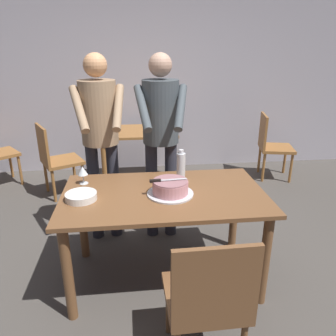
{
  "coord_description": "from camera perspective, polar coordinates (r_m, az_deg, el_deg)",
  "views": [
    {
      "loc": [
        -0.21,
        -2.17,
        1.77
      ],
      "look_at": [
        0.04,
        0.12,
        0.9
      ],
      "focal_mm": 34.76,
      "sensor_mm": 36.0,
      "label": 1
    }
  ],
  "objects": [
    {
      "name": "background_table",
      "position": [
        4.3,
        -5.32,
        4.49
      ],
      "size": [
        1.0,
        0.7,
        0.74
      ],
      "color": "#9E6633",
      "rests_on": "ground_plane"
    },
    {
      "name": "person_standing_beside",
      "position": [
        2.94,
        -11.84,
        6.58
      ],
      "size": [
        0.46,
        0.57,
        1.72
      ],
      "color": "#2D2D38",
      "rests_on": "ground_plane"
    },
    {
      "name": "ground_plane",
      "position": [
        2.81,
        -0.65,
        -18.37
      ],
      "size": [
        14.0,
        14.0,
        0.0
      ],
      "primitive_type": "plane",
      "color": "#4C4742"
    },
    {
      "name": "chair_near_side",
      "position": [
        1.9,
        7.0,
        -21.68
      ],
      "size": [
        0.45,
        0.45,
        0.9
      ],
      "color": "brown",
      "rests_on": "ground_plane"
    },
    {
      "name": "main_dining_table",
      "position": [
        2.46,
        -0.71,
        -6.81
      ],
      "size": [
        1.5,
        0.86,
        0.75
      ],
      "color": "brown",
      "rests_on": "ground_plane"
    },
    {
      "name": "back_wall",
      "position": [
        4.86,
        -4.0,
        15.67
      ],
      "size": [
        10.0,
        0.12,
        2.7
      ],
      "primitive_type": "cube",
      "color": "#ADA8B2",
      "rests_on": "ground_plane"
    },
    {
      "name": "background_chair_2",
      "position": [
        4.19,
        -19.1,
        1.73
      ],
      "size": [
        0.59,
        0.59,
        0.9
      ],
      "color": "#9E6633",
      "rests_on": "ground_plane"
    },
    {
      "name": "water_bottle",
      "position": [
        2.61,
        2.29,
        0.39
      ],
      "size": [
        0.07,
        0.07,
        0.25
      ],
      "color": "silver",
      "rests_on": "main_dining_table"
    },
    {
      "name": "person_cutting_cake",
      "position": [
        2.91,
        -1.26,
        6.86
      ],
      "size": [
        0.47,
        0.56,
        1.72
      ],
      "color": "#2D2D38",
      "rests_on": "ground_plane"
    },
    {
      "name": "cake_on_platter",
      "position": [
        2.36,
        0.4,
        -3.52
      ],
      "size": [
        0.34,
        0.34,
        0.11
      ],
      "color": "silver",
      "rests_on": "main_dining_table"
    },
    {
      "name": "cake_knife",
      "position": [
        2.33,
        -1.33,
        -2.2
      ],
      "size": [
        0.27,
        0.04,
        0.02
      ],
      "color": "silver",
      "rests_on": "cake_on_platter"
    },
    {
      "name": "background_chair_1",
      "position": [
        4.74,
        17.64,
        4.06
      ],
      "size": [
        0.52,
        0.52,
        0.9
      ],
      "color": "#9E6633",
      "rests_on": "ground_plane"
    },
    {
      "name": "plate_stack",
      "position": [
        2.38,
        -14.98,
        -4.83
      ],
      "size": [
        0.22,
        0.22,
        0.05
      ],
      "color": "white",
      "rests_on": "main_dining_table"
    },
    {
      "name": "wine_glass_near",
      "position": [
        2.61,
        -14.73,
        -0.58
      ],
      "size": [
        0.08,
        0.08,
        0.14
      ],
      "color": "silver",
      "rests_on": "main_dining_table"
    }
  ]
}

